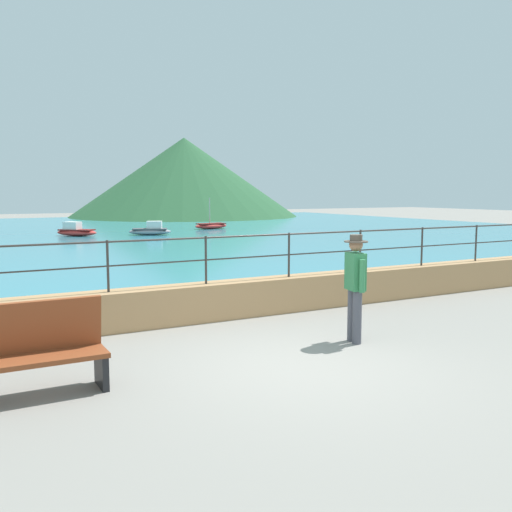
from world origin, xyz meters
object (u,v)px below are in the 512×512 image
person_walking (355,283)px  boat_2 (151,230)px  bench_main (32,350)px  boat_0 (76,231)px  boat_3 (211,226)px

person_walking → boat_2: person_walking is taller
bench_main → person_walking: 4.90m
boat_2 → boat_0: bearing=162.1°
boat_0 → person_walking: bearing=-90.6°
bench_main → boat_0: (5.12, 24.03, -0.23)m
bench_main → boat_0: size_ratio=0.74×
bench_main → boat_3: 29.40m
boat_0 → boat_3: (8.76, 1.88, -0.06)m
person_walking → boat_2: 23.12m
person_walking → boat_3: 27.40m
bench_main → boat_2: 24.49m
boat_0 → boat_2: bearing=-17.9°
boat_0 → boat_3: bearing=12.1°
boat_2 → boat_3: (5.00, 3.10, -0.06)m
boat_2 → person_walking: bearing=-100.0°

